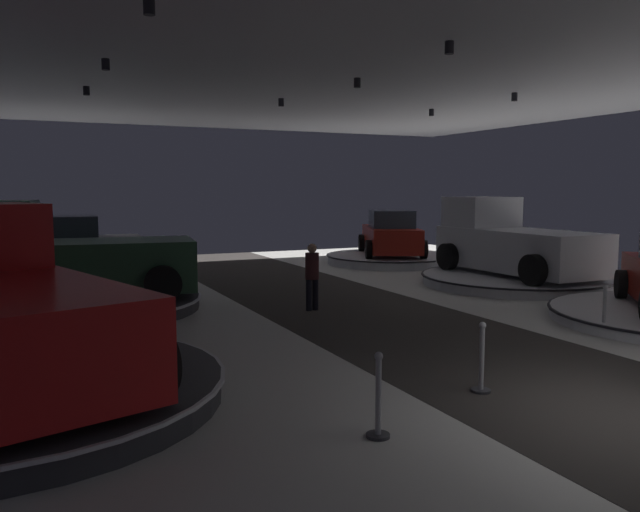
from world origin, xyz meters
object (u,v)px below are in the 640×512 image
object	(u,v)px
display_car_deep_right	(391,235)
visitor_walking_near	(312,273)
display_platform_far_left	(79,304)
display_platform_far_right	(517,279)
pickup_truck_far_left	(63,259)
display_platform_deep_right	(391,258)
display_platform_deep_left	(70,278)
display_platform_mid_left	(9,392)
display_car_deep_left	(68,247)
pickup_truck_far_right	(511,243)

from	to	relation	value
display_car_deep_right	visitor_walking_near	world-z (taller)	display_car_deep_right
display_car_deep_right	display_platform_far_left	world-z (taller)	display_car_deep_right
display_platform_far_right	pickup_truck_far_left	size ratio (longest dim) A/B	1.03
display_platform_far_right	display_platform_far_left	xyz separation A→B (m)	(-12.23, 1.18, -0.00)
visitor_walking_near	display_platform_deep_right	bearing A→B (deg)	48.03
display_platform_deep_right	display_platform_deep_left	distance (m)	11.58
display_platform_mid_left	display_platform_deep_left	size ratio (longest dim) A/B	1.20
display_car_deep_left	pickup_truck_far_left	bearing A→B (deg)	-94.75
display_platform_far_right	display_platform_far_left	world-z (taller)	display_platform_far_right
display_platform_mid_left	pickup_truck_far_left	size ratio (longest dim) A/B	1.03
display_platform_far_left	pickup_truck_far_left	bearing A→B (deg)	172.93
display_car_deep_right	display_platform_far_right	bearing A→B (deg)	-84.67
pickup_truck_far_left	display_car_deep_left	xyz separation A→B (m)	(0.38, 4.54, -0.12)
display_platform_far_right	display_car_deep_left	xyz separation A→B (m)	(-12.17, 5.76, 0.94)
visitor_walking_near	pickup_truck_far_left	bearing A→B (deg)	156.45
pickup_truck_far_right	visitor_walking_near	size ratio (longest dim) A/B	3.34
display_platform_far_right	display_car_deep_left	bearing A→B (deg)	154.66
display_platform_far_right	visitor_walking_near	xyz separation A→B (m)	(-7.23, -1.10, 0.74)
display_platform_deep_right	visitor_walking_near	size ratio (longest dim) A/B	3.13
display_platform_deep_right	pickup_truck_far_left	world-z (taller)	pickup_truck_far_left
display_car_deep_right	display_platform_deep_left	size ratio (longest dim) A/B	0.96
display_platform_deep_left	display_platform_far_left	bearing A→B (deg)	-91.12
display_platform_far_left	visitor_walking_near	size ratio (longest dim) A/B	3.57
display_platform_mid_left	display_platform_deep_left	distance (m)	11.31
display_car_deep_left	display_platform_far_left	bearing A→B (deg)	-90.73
display_platform_deep_right	visitor_walking_near	distance (m)	9.98
display_platform_deep_left	display_car_deep_left	distance (m)	0.92
display_car_deep_right	display_platform_deep_left	xyz separation A→B (m)	(-11.56, -0.52, -0.91)
display_platform_deep_right	pickup_truck_far_right	bearing A→B (deg)	-84.55
display_platform_mid_left	display_platform_far_left	size ratio (longest dim) A/B	1.00
pickup_truck_far_left	display_car_deep_right	bearing A→B (deg)	22.92
display_platform_mid_left	visitor_walking_near	distance (m)	7.74
display_car_deep_left	pickup_truck_far_right	bearing A→B (deg)	-24.09
display_car_deep_left	visitor_walking_near	bearing A→B (deg)	-54.26
display_platform_mid_left	display_car_deep_left	world-z (taller)	display_car_deep_left
display_platform_mid_left	display_platform_far_right	bearing A→B (deg)	21.86
display_car_deep_right	display_platform_deep_right	bearing A→B (deg)	66.60
display_platform_far_left	display_platform_deep_left	bearing A→B (deg)	88.88
display_car_deep_right	display_car_deep_left	size ratio (longest dim) A/B	1.07
display_car_deep_right	display_platform_far_left	distance (m)	12.75
display_platform_deep_left	display_platform_mid_left	bearing A→B (deg)	-97.36
display_platform_deep_left	display_platform_deep_right	bearing A→B (deg)	2.69
display_platform_far_right	visitor_walking_near	world-z (taller)	visitor_walking_near
pickup_truck_far_right	display_platform_mid_left	size ratio (longest dim) A/B	0.94
display_platform_far_right	display_platform_deep_right	bearing A→B (deg)	95.20
display_platform_far_left	display_platform_mid_left	bearing A→B (deg)	-101.58
display_car_deep_left	display_platform_mid_left	bearing A→B (deg)	-97.21
pickup_truck_far_left	pickup_truck_far_right	bearing A→B (deg)	-4.09
display_car_deep_right	visitor_walking_near	xyz separation A→B (m)	(-6.65, -7.38, -0.20)
display_car_deep_right	display_platform_mid_left	bearing A→B (deg)	-137.95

